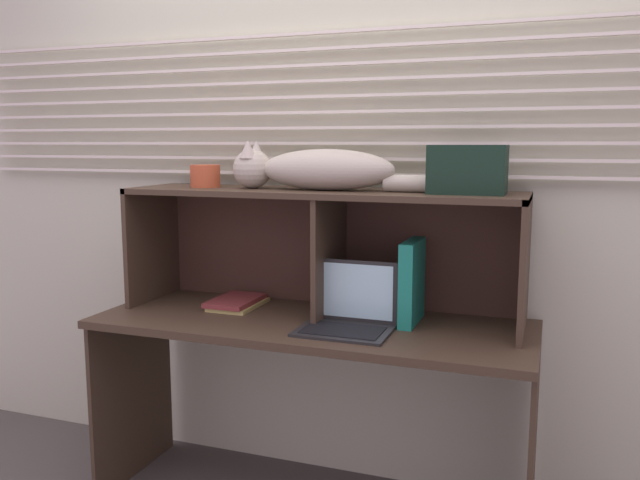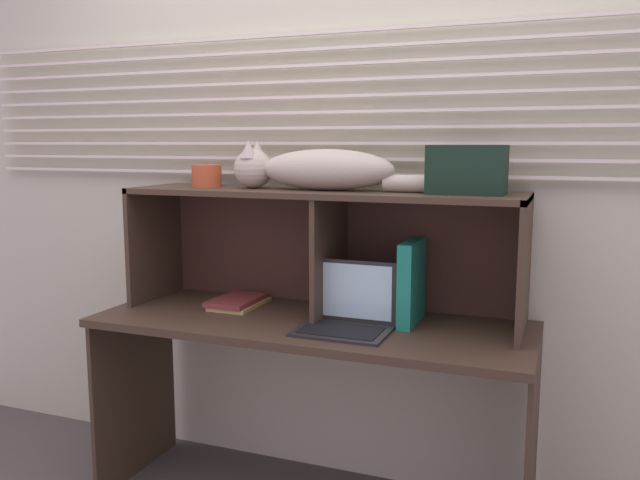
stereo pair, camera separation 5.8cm
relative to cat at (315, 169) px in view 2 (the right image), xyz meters
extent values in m
cube|color=beige|center=(0.02, 0.24, -0.07)|extent=(4.40, 0.04, 2.50)
cube|color=silver|center=(0.02, 0.19, -0.03)|extent=(3.52, 0.02, 0.01)
cube|color=silver|center=(0.02, 0.19, 0.04)|extent=(3.52, 0.02, 0.01)
cube|color=silver|center=(0.02, 0.19, 0.10)|extent=(3.52, 0.02, 0.01)
cube|color=silver|center=(0.02, 0.19, 0.16)|extent=(3.52, 0.02, 0.01)
cube|color=silver|center=(0.02, 0.19, 0.22)|extent=(3.52, 0.02, 0.01)
cube|color=silver|center=(0.02, 0.19, 0.28)|extent=(3.52, 0.02, 0.01)
cube|color=silver|center=(0.02, 0.19, 0.35)|extent=(3.52, 0.02, 0.01)
cube|color=silver|center=(0.02, 0.19, 0.41)|extent=(3.52, 0.02, 0.01)
cube|color=silver|center=(0.02, 0.19, 0.47)|extent=(3.52, 0.02, 0.01)
cube|color=silver|center=(0.02, 0.19, 0.53)|extent=(3.52, 0.02, 0.01)
cube|color=#3D2D20|center=(0.02, -0.10, -0.58)|extent=(1.64, 0.61, 0.03)
cube|color=#3D2D20|center=(-0.79, -0.10, -0.95)|extent=(0.02, 0.55, 0.73)
cube|color=#3D2D20|center=(0.83, -0.10, -0.95)|extent=(0.02, 0.55, 0.73)
cube|color=#3D2D20|center=(0.02, 0.00, -0.09)|extent=(1.53, 0.39, 0.02)
cube|color=#3D2D20|center=(-0.73, 0.00, -0.32)|extent=(0.02, 0.39, 0.48)
cube|color=#3D2D20|center=(0.77, 0.00, -0.32)|extent=(0.02, 0.39, 0.48)
cube|color=#3D2D20|center=(0.06, 0.00, -0.33)|extent=(0.02, 0.37, 0.46)
cube|color=#442B21|center=(0.02, 0.19, -0.32)|extent=(1.53, 0.01, 0.48)
ellipsoid|color=#B8AD9A|center=(0.05, 0.00, 0.00)|extent=(0.53, 0.18, 0.15)
sphere|color=#B8AD9A|center=(-0.26, 0.00, 0.00)|extent=(0.15, 0.15, 0.15)
cone|color=#B9A99C|center=(-0.26, -0.04, 0.08)|extent=(0.07, 0.07, 0.07)
cone|color=#B4AB9D|center=(-0.26, 0.04, 0.08)|extent=(0.07, 0.07, 0.07)
cylinder|color=#B8AD9A|center=(0.40, 0.00, -0.05)|extent=(0.25, 0.06, 0.06)
cube|color=black|center=(0.18, -0.21, -0.56)|extent=(0.33, 0.24, 0.01)
cube|color=black|center=(0.18, -0.09, -0.44)|extent=(0.33, 0.01, 0.23)
cube|color=#B2E0EA|center=(0.18, -0.09, -0.44)|extent=(0.29, 0.00, 0.20)
cube|color=black|center=(0.18, -0.22, -0.55)|extent=(0.28, 0.17, 0.00)
cube|color=#1A7D68|center=(0.38, 0.00, -0.41)|extent=(0.05, 0.24, 0.31)
cube|color=tan|center=(-0.33, 0.00, -0.55)|extent=(0.17, 0.26, 0.02)
cube|color=maroon|center=(-0.34, -0.01, -0.54)|extent=(0.17, 0.26, 0.02)
cylinder|color=#B84C2B|center=(-0.47, 0.00, -0.03)|extent=(0.12, 0.12, 0.09)
cube|color=black|center=(0.57, 0.00, 0.01)|extent=(0.26, 0.17, 0.17)
camera|label=1|loc=(0.86, -2.33, 0.10)|focal=36.62mm
camera|label=2|loc=(0.92, -2.30, 0.10)|focal=36.62mm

